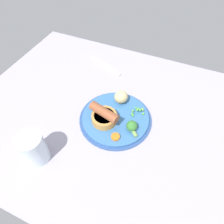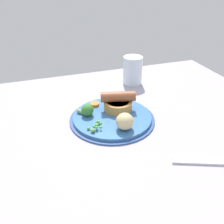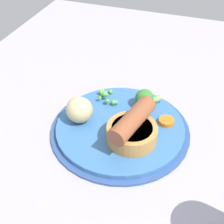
{
  "view_description": "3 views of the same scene",
  "coord_description": "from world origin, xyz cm",
  "px_view_note": "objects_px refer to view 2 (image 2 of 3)",
  "views": [
    {
      "loc": [
        14.93,
        -40.62,
        59.2
      ],
      "look_at": [
        -2.12,
        -1.4,
        6.48
      ],
      "focal_mm": 32.0,
      "sensor_mm": 36.0,
      "label": 1
    },
    {
      "loc": [
        19.58,
        58.23,
        43.13
      ],
      "look_at": [
        -0.32,
        -0.01,
        6.52
      ],
      "focal_mm": 40.0,
      "sensor_mm": 36.0,
      "label": 2
    },
    {
      "loc": [
        -40.74,
        -13.48,
        42.42
      ],
      "look_at": [
        -0.32,
        0.42,
        6.6
      ],
      "focal_mm": 50.0,
      "sensor_mm": 36.0,
      "label": 3
    }
  ],
  "objects_px": {
    "carrot_slice_0": "(95,104)",
    "pea_pile": "(96,126)",
    "dinner_plate": "(112,118)",
    "broccoli_floret_near": "(87,110)",
    "potato_chunk_0": "(125,121)",
    "drinking_glass": "(133,70)",
    "sausage_pudding": "(118,103)",
    "fork": "(211,162)"
  },
  "relations": [
    {
      "from": "drinking_glass",
      "to": "broccoli_floret_near",
      "type": "bearing_deg",
      "value": 41.06
    },
    {
      "from": "dinner_plate",
      "to": "drinking_glass",
      "type": "bearing_deg",
      "value": -125.15
    },
    {
      "from": "drinking_glass",
      "to": "carrot_slice_0",
      "type": "bearing_deg",
      "value": 37.87
    },
    {
      "from": "fork",
      "to": "pea_pile",
      "type": "bearing_deg",
      "value": -20.56
    },
    {
      "from": "dinner_plate",
      "to": "broccoli_floret_near",
      "type": "xyz_separation_m",
      "value": [
        0.07,
        -0.03,
        0.03
      ]
    },
    {
      "from": "carrot_slice_0",
      "to": "dinner_plate",
      "type": "bearing_deg",
      "value": 112.63
    },
    {
      "from": "dinner_plate",
      "to": "broccoli_floret_near",
      "type": "relative_size",
      "value": 5.34
    },
    {
      "from": "pea_pile",
      "to": "fork",
      "type": "bearing_deg",
      "value": 137.31
    },
    {
      "from": "dinner_plate",
      "to": "sausage_pudding",
      "type": "height_order",
      "value": "sausage_pudding"
    },
    {
      "from": "potato_chunk_0",
      "to": "drinking_glass",
      "type": "xyz_separation_m",
      "value": [
        -0.15,
        -0.3,
        0.02
      ]
    },
    {
      "from": "dinner_plate",
      "to": "sausage_pudding",
      "type": "bearing_deg",
      "value": -134.08
    },
    {
      "from": "fork",
      "to": "drinking_glass",
      "type": "distance_m",
      "value": 0.48
    },
    {
      "from": "dinner_plate",
      "to": "potato_chunk_0",
      "type": "xyz_separation_m",
      "value": [
        -0.01,
        0.07,
        0.03
      ]
    },
    {
      "from": "sausage_pudding",
      "to": "drinking_glass",
      "type": "xyz_separation_m",
      "value": [
        -0.13,
        -0.2,
        0.01
      ]
    },
    {
      "from": "carrot_slice_0",
      "to": "sausage_pudding",
      "type": "bearing_deg",
      "value": 141.9
    },
    {
      "from": "pea_pile",
      "to": "fork",
      "type": "xyz_separation_m",
      "value": [
        -0.22,
        0.2,
        -0.02
      ]
    },
    {
      "from": "carrot_slice_0",
      "to": "pea_pile",
      "type": "bearing_deg",
      "value": 75.71
    },
    {
      "from": "pea_pile",
      "to": "broccoli_floret_near",
      "type": "bearing_deg",
      "value": -86.81
    },
    {
      "from": "broccoli_floret_near",
      "to": "drinking_glass",
      "type": "relative_size",
      "value": 0.45
    },
    {
      "from": "pea_pile",
      "to": "fork",
      "type": "height_order",
      "value": "pea_pile"
    },
    {
      "from": "sausage_pudding",
      "to": "dinner_plate",
      "type": "bearing_deg",
      "value": 60.18
    },
    {
      "from": "broccoli_floret_near",
      "to": "potato_chunk_0",
      "type": "relative_size",
      "value": 0.95
    },
    {
      "from": "sausage_pudding",
      "to": "broccoli_floret_near",
      "type": "relative_size",
      "value": 2.3
    },
    {
      "from": "broccoli_floret_near",
      "to": "carrot_slice_0",
      "type": "bearing_deg",
      "value": 98.37
    },
    {
      "from": "carrot_slice_0",
      "to": "fork",
      "type": "bearing_deg",
      "value": 119.67
    },
    {
      "from": "sausage_pudding",
      "to": "broccoli_floret_near",
      "type": "xyz_separation_m",
      "value": [
        0.1,
        0.0,
        -0.01
      ]
    },
    {
      "from": "pea_pile",
      "to": "broccoli_floret_near",
      "type": "xyz_separation_m",
      "value": [
        0.0,
        -0.08,
        0.01
      ]
    },
    {
      "from": "carrot_slice_0",
      "to": "potato_chunk_0",
      "type": "bearing_deg",
      "value": 105.59
    },
    {
      "from": "dinner_plate",
      "to": "carrot_slice_0",
      "type": "relative_size",
      "value": 8.98
    },
    {
      "from": "sausage_pudding",
      "to": "carrot_slice_0",
      "type": "relative_size",
      "value": 3.86
    },
    {
      "from": "pea_pile",
      "to": "drinking_glass",
      "type": "xyz_separation_m",
      "value": [
        -0.22,
        -0.28,
        0.03
      ]
    },
    {
      "from": "drinking_glass",
      "to": "dinner_plate",
      "type": "bearing_deg",
      "value": 54.85
    },
    {
      "from": "carrot_slice_0",
      "to": "fork",
      "type": "xyz_separation_m",
      "value": [
        -0.19,
        0.33,
        -0.02
      ]
    },
    {
      "from": "broccoli_floret_near",
      "to": "fork",
      "type": "xyz_separation_m",
      "value": [
        -0.23,
        0.28,
        -0.03
      ]
    },
    {
      "from": "pea_pile",
      "to": "broccoli_floret_near",
      "type": "height_order",
      "value": "broccoli_floret_near"
    },
    {
      "from": "broccoli_floret_near",
      "to": "carrot_slice_0",
      "type": "relative_size",
      "value": 1.68
    },
    {
      "from": "dinner_plate",
      "to": "pea_pile",
      "type": "height_order",
      "value": "pea_pile"
    },
    {
      "from": "carrot_slice_0",
      "to": "drinking_glass",
      "type": "height_order",
      "value": "drinking_glass"
    },
    {
      "from": "sausage_pudding",
      "to": "pea_pile",
      "type": "bearing_deg",
      "value": 54.62
    },
    {
      "from": "sausage_pudding",
      "to": "pea_pile",
      "type": "distance_m",
      "value": 0.12
    },
    {
      "from": "sausage_pudding",
      "to": "potato_chunk_0",
      "type": "xyz_separation_m",
      "value": [
        0.02,
        0.1,
        -0.0
      ]
    },
    {
      "from": "potato_chunk_0",
      "to": "drinking_glass",
      "type": "distance_m",
      "value": 0.34
    }
  ]
}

